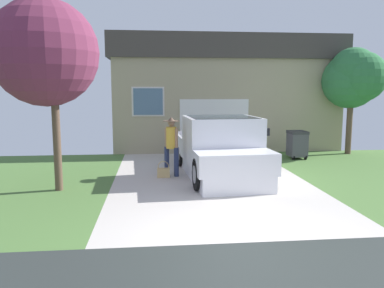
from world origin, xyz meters
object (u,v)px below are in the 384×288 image
object	(u,v)px
person_with_hat	(171,142)
wheeled_trash_bin	(297,144)
house_with_garage	(218,92)
handbag	(163,172)
neighbor_tree	(354,77)
pickup_truck	(220,150)
front_yard_tree	(44,49)

from	to	relation	value
person_with_hat	wheeled_trash_bin	distance (m)	5.21
house_with_garage	handbag	bearing A→B (deg)	-111.46
person_with_hat	neighbor_tree	distance (m)	8.03
pickup_truck	front_yard_tree	world-z (taller)	front_yard_tree
handbag	front_yard_tree	bearing A→B (deg)	-159.95
front_yard_tree	person_with_hat	bearing A→B (deg)	21.53
house_with_garage	wheeled_trash_bin	distance (m)	5.30
pickup_truck	house_with_garage	distance (m)	7.33
house_with_garage	neighbor_tree	size ratio (longest dim) A/B	2.35
person_with_hat	pickup_truck	bearing A→B (deg)	29.29
pickup_truck	handbag	xyz separation A→B (m)	(-1.62, 0.02, -0.61)
person_with_hat	handbag	world-z (taller)	person_with_hat
handbag	person_with_hat	bearing A→B (deg)	36.56
house_with_garage	front_yard_tree	world-z (taller)	house_with_garage
pickup_truck	neighbor_tree	world-z (taller)	neighbor_tree
pickup_truck	handbag	world-z (taller)	pickup_truck
person_with_hat	house_with_garage	size ratio (longest dim) A/B	0.18
wheeled_trash_bin	front_yard_tree	bearing A→B (deg)	-155.24
handbag	house_with_garage	xyz separation A→B (m)	(2.77, 7.04, 2.19)
handbag	neighbor_tree	xyz separation A→B (m)	(7.35, 3.37, 2.78)
handbag	wheeled_trash_bin	size ratio (longest dim) A/B	0.47
pickup_truck	front_yard_tree	size ratio (longest dim) A/B	1.14
pickup_truck	front_yard_tree	xyz separation A→B (m)	(-4.45, -1.01, 2.67)
pickup_truck	wheeled_trash_bin	xyz separation A→B (m)	(3.26, 2.54, -0.21)
person_with_hat	neighbor_tree	bearing A→B (deg)	61.66
person_with_hat	house_with_garage	bearing A→B (deg)	107.28
neighbor_tree	pickup_truck	bearing A→B (deg)	-149.42
person_with_hat	wheeled_trash_bin	world-z (taller)	person_with_hat
person_with_hat	handbag	size ratio (longest dim) A/B	3.65
house_with_garage	wheeled_trash_bin	world-z (taller)	house_with_garage
house_with_garage	wheeled_trash_bin	xyz separation A→B (m)	(2.11, -4.52, -1.80)
wheeled_trash_bin	pickup_truck	bearing A→B (deg)	-142.08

